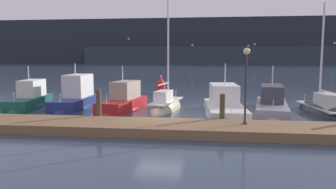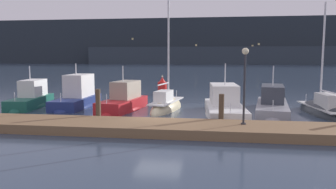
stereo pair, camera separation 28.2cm
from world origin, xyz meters
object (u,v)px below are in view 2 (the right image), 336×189
(motorboat_berth_2, at_px, (77,101))
(motorboat_berth_3, at_px, (123,105))
(sailboat_berth_7, at_px, (323,112))
(sailboat_berth_4, at_px, (166,108))
(motorboat_berth_6, at_px, (272,108))
(motorboat_berth_1, at_px, (31,102))
(channel_buoy, at_px, (162,87))
(motorboat_berth_5, at_px, (224,110))
(dock_lamppost, at_px, (245,73))

(motorboat_berth_2, relative_size, motorboat_berth_3, 1.04)
(motorboat_berth_2, bearing_deg, sailboat_berth_7, -2.49)
(motorboat_berth_2, bearing_deg, sailboat_berth_4, -4.64)
(motorboat_berth_6, bearing_deg, sailboat_berth_7, -8.15)
(motorboat_berth_3, xyz_separation_m, sailboat_berth_4, (2.92, 0.40, -0.23))
(motorboat_berth_6, bearing_deg, motorboat_berth_1, -179.07)
(motorboat_berth_3, relative_size, channel_buoy, 3.09)
(motorboat_berth_5, relative_size, channel_buoy, 3.88)
(dock_lamppost, bearing_deg, sailboat_berth_4, 126.88)
(sailboat_berth_4, distance_m, channel_buoy, 9.21)
(motorboat_berth_3, relative_size, sailboat_berth_7, 0.71)
(motorboat_berth_2, relative_size, motorboat_berth_6, 0.78)
(motorboat_berth_2, bearing_deg, motorboat_berth_1, -170.30)
(sailboat_berth_4, relative_size, motorboat_berth_6, 1.11)
(motorboat_berth_1, bearing_deg, motorboat_berth_5, -4.64)
(motorboat_berth_5, xyz_separation_m, motorboat_berth_6, (3.14, 1.39, -0.00))
(motorboat_berth_5, bearing_deg, dock_lamppost, -81.59)
(dock_lamppost, bearing_deg, sailboat_berth_7, 47.47)
(motorboat_berth_2, relative_size, sailboat_berth_4, 0.71)
(motorboat_berth_1, height_order, motorboat_berth_2, motorboat_berth_2)
(motorboat_berth_6, xyz_separation_m, channel_buoy, (-8.76, 8.77, 0.37))
(motorboat_berth_6, bearing_deg, channel_buoy, 134.95)
(sailboat_berth_4, bearing_deg, motorboat_berth_2, 175.36)
(channel_buoy, bearing_deg, sailboat_berth_7, -37.87)
(motorboat_berth_5, xyz_separation_m, channel_buoy, (-5.62, 10.17, 0.37))
(sailboat_berth_7, bearing_deg, channel_buoy, 142.13)
(motorboat_berth_6, xyz_separation_m, sailboat_berth_7, (3.10, -0.44, -0.17))
(sailboat_berth_7, bearing_deg, motorboat_berth_2, 177.51)
(motorboat_berth_1, xyz_separation_m, sailboat_berth_7, (20.05, -0.17, -0.20))
(channel_buoy, bearing_deg, motorboat_berth_2, -120.12)
(motorboat_berth_2, distance_m, sailboat_berth_7, 16.79)
(motorboat_berth_5, relative_size, sailboat_berth_7, 0.89)
(motorboat_berth_2, xyz_separation_m, channel_buoy, (4.92, 8.49, 0.22))
(sailboat_berth_4, relative_size, dock_lamppost, 2.28)
(motorboat_berth_2, height_order, motorboat_berth_6, motorboat_berth_2)
(motorboat_berth_1, distance_m, motorboat_berth_3, 7.02)
(motorboat_berth_5, distance_m, sailboat_berth_7, 6.31)
(motorboat_berth_6, distance_m, channel_buoy, 12.40)
(sailboat_berth_4, xyz_separation_m, sailboat_berth_7, (10.12, -0.19, -0.01))
(sailboat_berth_4, xyz_separation_m, dock_lamppost, (4.63, -6.17, 2.77))
(motorboat_berth_1, bearing_deg, motorboat_berth_2, 9.70)
(motorboat_berth_2, xyz_separation_m, motorboat_berth_6, (13.68, -0.29, -0.15))
(sailboat_berth_4, xyz_separation_m, motorboat_berth_5, (3.89, -1.14, 0.16))
(sailboat_berth_4, distance_m, motorboat_berth_5, 4.05)
(motorboat_berth_6, distance_m, sailboat_berth_7, 3.13)
(motorboat_berth_5, distance_m, dock_lamppost, 5.72)
(motorboat_berth_3, height_order, motorboat_berth_5, motorboat_berth_5)
(motorboat_berth_2, xyz_separation_m, dock_lamppost, (11.29, -6.71, 2.46))
(sailboat_berth_7, relative_size, dock_lamppost, 2.17)
(motorboat_berth_6, bearing_deg, dock_lamppost, -110.43)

